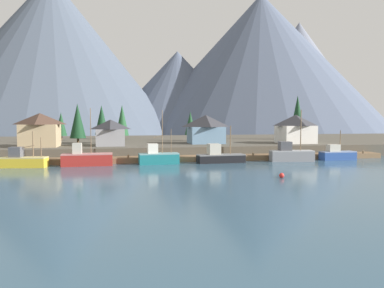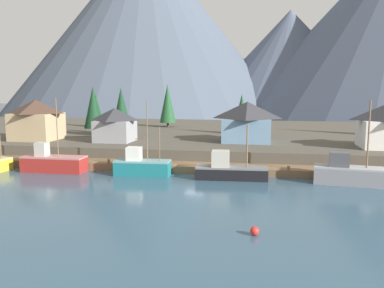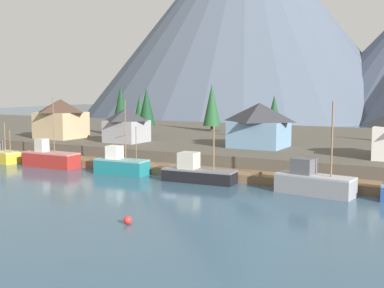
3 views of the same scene
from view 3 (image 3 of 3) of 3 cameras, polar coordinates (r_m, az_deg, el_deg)
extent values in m
cube|color=#335166|center=(81.15, 4.90, -1.88)|extent=(400.00, 400.00, 1.00)
cube|color=brown|center=(65.12, -1.50, -3.03)|extent=(80.00, 4.00, 1.00)
cylinder|color=brown|center=(81.42, -19.48, -1.27)|extent=(0.36, 0.36, 1.60)
cylinder|color=brown|center=(75.69, -15.42, -1.70)|extent=(0.36, 0.36, 1.60)
cylinder|color=brown|center=(70.40, -10.73, -2.18)|extent=(0.36, 0.36, 1.60)
cylinder|color=brown|center=(65.66, -5.32, -2.71)|extent=(0.36, 0.36, 1.60)
cylinder|color=brown|center=(61.60, 0.87, -3.29)|extent=(0.36, 0.36, 1.60)
cylinder|color=brown|center=(58.36, 7.86, -3.90)|extent=(0.36, 0.36, 1.60)
cylinder|color=brown|center=(56.09, 15.54, -4.50)|extent=(0.36, 0.36, 1.60)
cube|color=#4C473D|center=(91.96, 7.93, 0.16)|extent=(400.00, 56.00, 2.50)
cone|color=#475160|center=(209.53, 6.12, 14.55)|extent=(131.27, 131.27, 81.76)
cube|color=gold|center=(81.03, -21.23, -1.41)|extent=(7.62, 3.61, 1.53)
cube|color=tan|center=(80.93, -21.26, -0.80)|extent=(7.62, 3.61, 0.20)
cylinder|color=brown|center=(79.40, -20.75, 0.74)|extent=(0.17, 0.17, 4.33)
cylinder|color=brown|center=(78.35, -20.22, 0.30)|extent=(0.14, 0.14, 3.30)
cylinder|color=brown|center=(80.19, -21.07, 0.48)|extent=(2.19, 0.44, 0.53)
cube|color=maroon|center=(73.76, -15.89, -1.79)|extent=(8.59, 2.94, 1.92)
cube|color=#AD6C6A|center=(73.62, -15.92, -0.98)|extent=(8.59, 2.94, 0.20)
cube|color=#B2AD9E|center=(74.65, -16.86, -0.12)|extent=(1.53, 1.63, 1.85)
cylinder|color=brown|center=(72.76, -15.65, 2.14)|extent=(0.13, 0.13, 7.87)
cube|color=#196B70|center=(65.67, -8.10, -2.67)|extent=(7.25, 2.98, 1.77)
cube|color=#679496|center=(65.52, -8.11, -1.82)|extent=(7.25, 2.98, 0.20)
cube|color=silver|center=(66.02, -8.93, -0.93)|extent=(1.88, 1.74, 1.71)
cylinder|color=brown|center=(64.70, -7.68, 1.62)|extent=(0.13, 0.13, 7.74)
cylinder|color=brown|center=(63.99, -6.45, 0.07)|extent=(0.11, 0.11, 4.36)
cylinder|color=brown|center=(65.18, -8.19, 0.87)|extent=(1.76, 0.17, 0.56)
cube|color=black|center=(59.47, 0.83, -3.75)|extent=(9.02, 3.23, 1.37)
cube|color=slate|center=(59.34, 0.83, -3.01)|extent=(9.02, 3.23, 0.20)
cube|color=#B2AD9E|center=(59.74, -0.38, -1.89)|extent=(2.28, 2.25, 1.97)
cylinder|color=brown|center=(58.21, 2.51, -0.46)|extent=(0.19, 0.19, 5.31)
cube|color=gray|center=(54.15, 13.93, -4.68)|extent=(8.47, 3.81, 1.89)
cube|color=#9F9FA2|center=(53.96, 13.96, -3.59)|extent=(8.47, 3.81, 0.20)
cube|color=#4C4C51|center=(54.31, 12.71, -2.48)|extent=(2.49, 2.31, 1.70)
cylinder|color=brown|center=(52.79, 15.81, 0.52)|extent=(0.18, 0.18, 7.80)
cube|color=tan|center=(89.78, -14.82, 2.11)|extent=(7.14, 6.80, 4.53)
pyramid|color=#422D23|center=(89.60, -14.88, 4.29)|extent=(7.49, 7.14, 2.28)
cube|color=gray|center=(81.00, -7.53, 1.46)|extent=(5.82, 5.52, 3.49)
pyramid|color=#2D2D33|center=(80.81, -7.56, 3.40)|extent=(6.11, 5.80, 2.02)
cube|color=#6689A8|center=(73.93, 7.71, 1.11)|extent=(7.71, 6.92, 3.83)
pyramid|color=#2D2D33|center=(73.70, 7.75, 3.65)|extent=(8.09, 7.26, 2.73)
cylinder|color=#4C3823|center=(89.83, -5.22, 1.49)|extent=(0.50, 0.50, 1.99)
cone|color=#14381E|center=(89.56, -5.25, 4.30)|extent=(3.16, 3.16, 6.84)
cylinder|color=#4C3823|center=(92.52, -8.14, 1.37)|extent=(0.50, 0.50, 1.25)
cone|color=#14381E|center=(92.23, -8.18, 4.19)|extent=(3.62, 3.62, 7.88)
cylinder|color=#4C3823|center=(101.96, 2.28, 1.83)|extent=(0.50, 0.50, 1.03)
cone|color=#1E4C28|center=(101.68, 2.30, 4.53)|extent=(3.64, 3.64, 8.57)
cylinder|color=#4C3823|center=(84.90, 9.37, 0.98)|extent=(0.50, 0.50, 1.51)
cone|color=#194223|center=(84.63, 9.42, 3.54)|extent=(2.86, 2.86, 6.09)
cylinder|color=#4C3823|center=(107.61, -5.99, 2.09)|extent=(0.50, 0.50, 1.21)
cone|color=#194223|center=(107.39, -6.01, 4.06)|extent=(2.97, 2.97, 6.20)
sphere|color=red|center=(41.86, -7.40, -8.66)|extent=(0.70, 0.70, 0.70)
camera|label=1|loc=(48.16, -79.27, -2.53)|focal=34.91mm
camera|label=2|loc=(23.37, -55.71, 3.79)|focal=37.77mm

